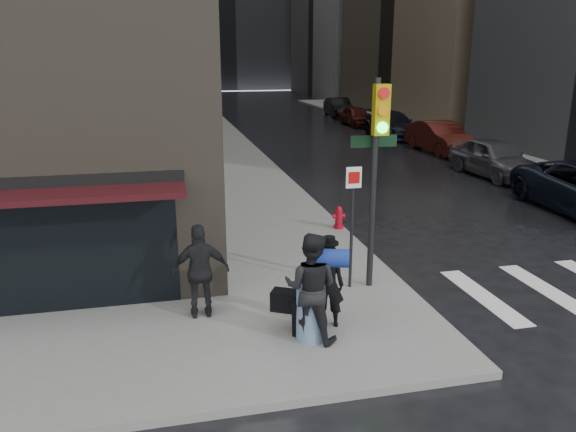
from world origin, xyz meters
name	(u,v)px	position (x,y,z in m)	size (l,w,h in m)	color
ground	(347,335)	(0.00, 0.00, 0.00)	(140.00, 140.00, 0.00)	black
sidewalk_left	(210,135)	(0.00, 27.00, 0.07)	(4.00, 50.00, 0.15)	slate
sidewalk_right	(406,129)	(13.50, 27.00, 0.07)	(3.00, 50.00, 0.15)	slate
man_overcoat	(323,290)	(-0.44, 0.18, 0.90)	(1.16, 0.82, 1.81)	black
man_jeans	(311,287)	(-0.78, -0.23, 1.17)	(1.36, 1.26, 2.03)	black
man_greycoat	(201,271)	(-2.61, 1.14, 1.09)	(1.12, 0.48, 1.89)	black
traffic_light	(375,157)	(1.11, 1.75, 3.07)	(1.13, 0.49, 4.52)	black
fire_hydrant	(339,218)	(1.80, 6.06, 0.45)	(0.37, 0.29, 0.67)	#A40A19
parked_car_1	(494,158)	(10.74, 12.10, 0.82)	(1.94, 4.82, 1.64)	#48474C
parked_car_2	(440,137)	(11.34, 18.14, 0.83)	(1.75, 5.01, 1.65)	#3D110C
parked_car_3	(392,125)	(11.21, 24.17, 0.79)	(2.22, 5.47, 1.59)	black
parked_car_4	(357,116)	(11.00, 30.20, 0.70)	(1.66, 4.12, 1.40)	#43120D
parked_car_5	(338,107)	(11.56, 36.24, 0.77)	(1.64, 4.70, 1.55)	black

